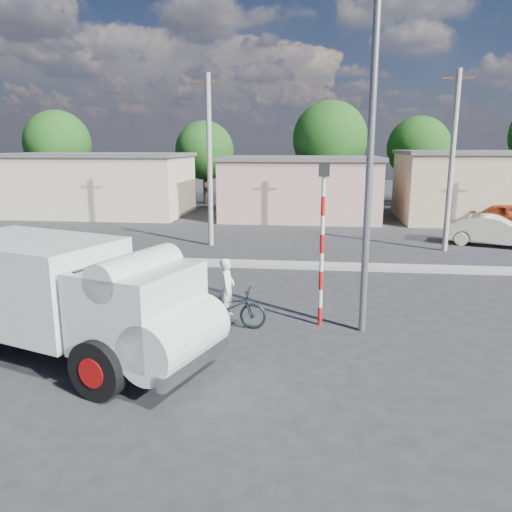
# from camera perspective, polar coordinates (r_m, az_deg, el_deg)

# --- Properties ---
(ground_plane) EXTENTS (120.00, 120.00, 0.00)m
(ground_plane) POSITION_cam_1_polar(r_m,az_deg,el_deg) (12.78, -7.38, -9.54)
(ground_plane) COLOR #28282A
(ground_plane) RESTS_ON ground
(median) EXTENTS (40.00, 0.80, 0.16)m
(median) POSITION_cam_1_polar(r_m,az_deg,el_deg) (20.25, -1.92, -0.87)
(median) COLOR #99968E
(median) RESTS_ON ground
(truck) EXTENTS (6.97, 4.37, 2.71)m
(truck) POSITION_cam_1_polar(r_m,az_deg,el_deg) (11.79, -20.12, -4.41)
(truck) COLOR black
(truck) RESTS_ON ground
(bicycle) EXTENTS (2.15, 0.88, 1.11)m
(bicycle) POSITION_cam_1_polar(r_m,az_deg,el_deg) (13.41, -3.26, -5.85)
(bicycle) COLOR black
(bicycle) RESTS_ON ground
(cyclist) EXTENTS (0.42, 0.60, 1.58)m
(cyclist) POSITION_cam_1_polar(r_m,az_deg,el_deg) (13.34, -3.28, -4.88)
(cyclist) COLOR white
(cyclist) RESTS_ON ground
(car_cream) EXTENTS (4.69, 2.96, 1.46)m
(car_cream) POSITION_cam_1_polar(r_m,az_deg,el_deg) (26.71, 25.43, 2.63)
(car_cream) COLOR silver
(car_cream) RESTS_ON ground
(traffic_pole) EXTENTS (0.28, 0.18, 4.36)m
(traffic_pole) POSITION_cam_1_polar(r_m,az_deg,el_deg) (13.15, 7.59, 2.86)
(traffic_pole) COLOR red
(traffic_pole) RESTS_ON ground
(streetlight) EXTENTS (2.34, 0.22, 9.00)m
(streetlight) POSITION_cam_1_polar(r_m,az_deg,el_deg) (12.71, 12.27, 13.08)
(streetlight) COLOR slate
(streetlight) RESTS_ON ground
(building_row) EXTENTS (37.80, 7.30, 4.44)m
(building_row) POSITION_cam_1_polar(r_m,az_deg,el_deg) (33.62, 3.55, 8.04)
(building_row) COLOR beige
(building_row) RESTS_ON ground
(tree_row) EXTENTS (43.62, 7.43, 8.42)m
(tree_row) POSITION_cam_1_polar(r_m,az_deg,el_deg) (39.92, 8.07, 12.77)
(tree_row) COLOR #38281E
(tree_row) RESTS_ON ground
(utility_poles) EXTENTS (35.40, 0.24, 8.00)m
(utility_poles) POSITION_cam_1_polar(r_m,az_deg,el_deg) (23.47, 7.53, 10.73)
(utility_poles) COLOR #99968E
(utility_poles) RESTS_ON ground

